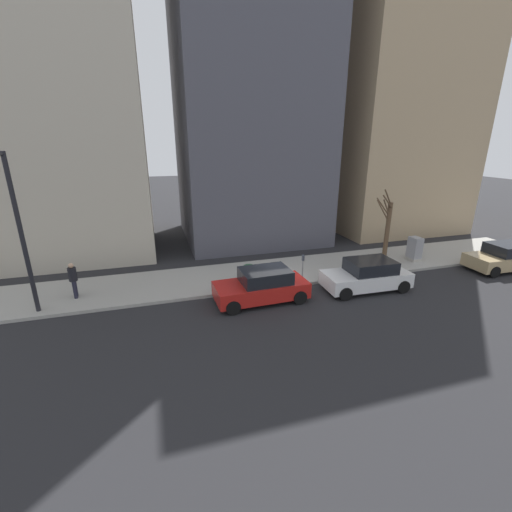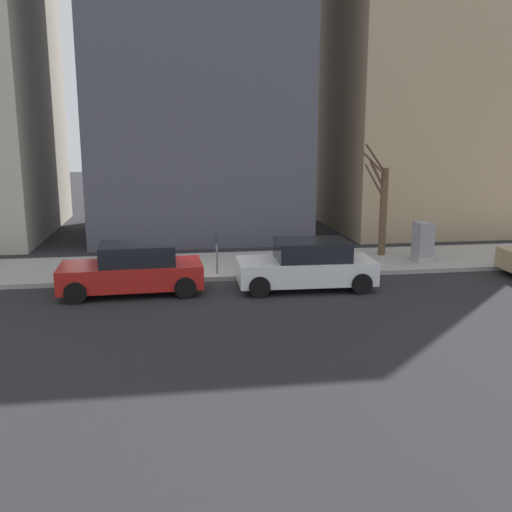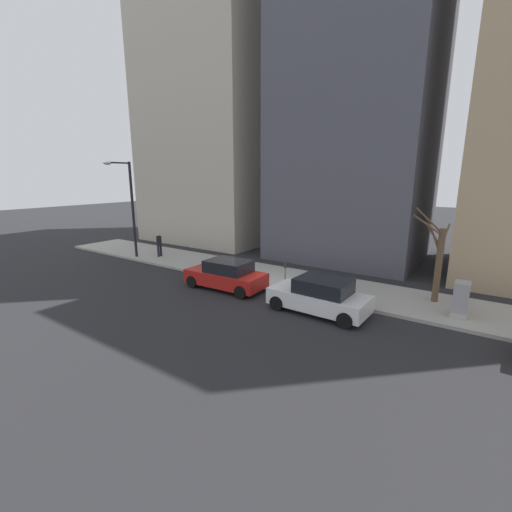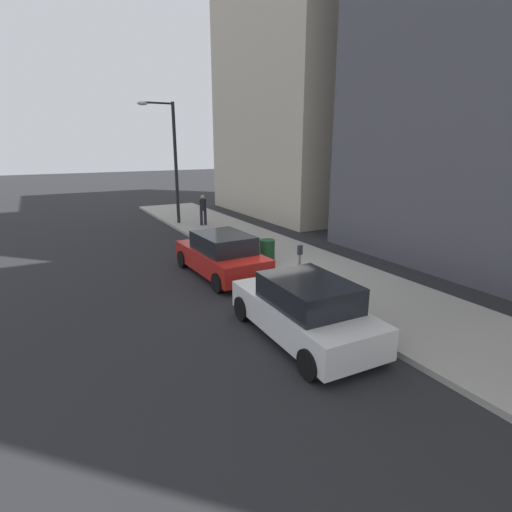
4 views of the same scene
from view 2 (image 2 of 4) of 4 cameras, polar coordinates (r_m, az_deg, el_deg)
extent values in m
plane|color=#232326|center=(18.67, -8.15, -2.69)|extent=(120.00, 120.00, 0.00)
cube|color=#9E9B93|center=(20.60, -8.24, -1.10)|extent=(4.00, 36.00, 0.15)
cylinder|color=black|center=(21.80, 24.05, -0.64)|extent=(0.24, 0.65, 0.64)
cube|color=white|center=(17.81, 4.95, -1.45)|extent=(1.94, 4.26, 0.70)
cube|color=black|center=(17.71, 5.62, 0.62)|extent=(1.67, 2.25, 0.60)
cylinder|color=black|center=(16.80, 0.34, -3.10)|extent=(0.24, 0.65, 0.64)
cylinder|color=black|center=(18.44, -0.33, -1.74)|extent=(0.24, 0.65, 0.64)
cylinder|color=black|center=(17.46, 10.50, -2.73)|extent=(0.24, 0.65, 0.64)
cylinder|color=black|center=(19.03, 8.98, -1.45)|extent=(0.24, 0.65, 0.64)
cube|color=red|center=(17.60, -12.34, -1.85)|extent=(1.94, 4.26, 0.70)
cube|color=black|center=(17.45, -11.78, 0.25)|extent=(1.67, 2.25, 0.60)
cylinder|color=black|center=(16.96, -17.62, -3.53)|extent=(0.24, 0.65, 0.64)
cylinder|color=black|center=(18.60, -17.02, -2.15)|extent=(0.24, 0.65, 0.64)
cylinder|color=black|center=(16.85, -7.09, -3.15)|extent=(0.24, 0.65, 0.64)
cylinder|color=black|center=(18.50, -7.43, -1.79)|extent=(0.24, 0.65, 0.64)
cylinder|color=slate|center=(19.02, -3.93, -0.24)|extent=(0.07, 0.07, 1.05)
cube|color=#2D333D|center=(18.89, -3.96, 1.76)|extent=(0.14, 0.10, 0.30)
cube|color=#A8A399|center=(21.91, 16.25, -0.23)|extent=(0.83, 0.61, 0.18)
cube|color=#939399|center=(21.77, 16.35, 1.61)|extent=(0.75, 0.55, 1.25)
cylinder|color=brown|center=(22.41, 12.61, 4.32)|extent=(0.28, 0.28, 3.34)
cylinder|color=brown|center=(21.68, 11.86, 8.90)|extent=(0.71, 1.21, 0.98)
cylinder|color=brown|center=(22.98, 12.19, 7.72)|extent=(1.52, 0.19, 0.92)
cylinder|color=brown|center=(22.41, 11.78, 7.30)|extent=(0.55, 0.70, 1.34)
cylinder|color=brown|center=(21.70, 11.96, 9.40)|extent=(0.73, 1.12, 1.20)
cylinder|color=brown|center=(22.05, 12.06, 7.82)|extent=(0.28, 0.74, 1.12)
cylinder|color=#14381E|center=(19.45, -12.11, -0.44)|extent=(0.56, 0.56, 0.90)
camera|label=1|loc=(6.92, -70.89, 24.05)|focal=24.00mm
camera|label=3|loc=(10.58, 60.67, 11.47)|focal=24.00mm
camera|label=4|loc=(16.20, 35.76, 9.01)|focal=28.00mm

